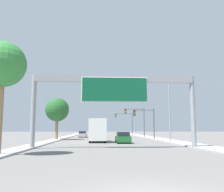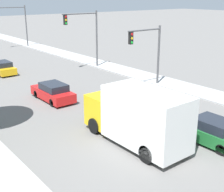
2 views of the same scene
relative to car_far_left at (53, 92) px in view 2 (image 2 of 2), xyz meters
The scene contains 8 objects.
sidewalk_right 22.92m from the car_far_left, 60.60° to the left, with size 3.00×120.00×0.15m.
car_far_left is the anchor object (origin of this frame).
car_near_left 11.62m from the car_far_left, 90.00° to the left, with size 1.72×4.26×1.41m.
car_mid_center 13.24m from the car_far_left, 74.67° to the right, with size 1.87×4.29×1.51m.
truck_box_primary 10.22m from the car_far_left, 90.00° to the right, with size 2.47×7.03×3.39m.
traffic_light_near_intersection 9.69m from the car_far_left, 12.85° to the right, with size 3.98×0.32×5.66m.
traffic_light_mid_block 12.48m from the car_far_left, 41.99° to the left, with size 4.61×0.32×6.63m.
traffic_light_far_intersection 29.50m from the car_far_left, 73.01° to the left, with size 5.49×0.32×6.73m.
Camera 2 is at (-13.21, 17.81, 8.34)m, focal length 50.00 mm.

